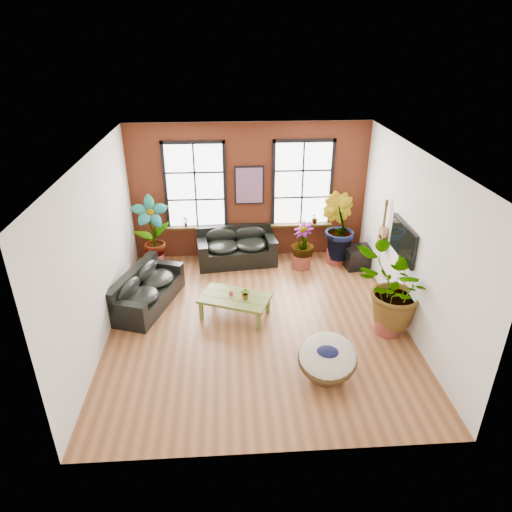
{
  "coord_description": "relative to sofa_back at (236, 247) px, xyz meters",
  "views": [
    {
      "loc": [
        -0.56,
        -7.83,
        5.46
      ],
      "look_at": [
        0.0,
        0.6,
        1.25
      ],
      "focal_mm": 32.0,
      "sensor_mm": 36.0,
      "label": 1
    }
  ],
  "objects": [
    {
      "name": "sill_plant_left",
      "position": [
        -1.29,
        0.3,
        0.62
      ],
      "size": [
        0.17,
        0.17,
        0.27
      ],
      "primitive_type": "imported",
      "rotation": [
        0.0,
        0.0,
        0.79
      ],
      "color": "#315215",
      "rests_on": "room"
    },
    {
      "name": "pot_right_wall",
      "position": [
        2.93,
        -3.31,
        -0.23
      ],
      "size": [
        0.54,
        0.54,
        0.37
      ],
      "rotation": [
        0.0,
        0.0,
        -0.06
      ],
      "color": "brown",
      "rests_on": "ground"
    },
    {
      "name": "floor_plant_mid",
      "position": [
        1.66,
        -0.41,
        0.26
      ],
      "size": [
        0.8,
        0.8,
        1.06
      ],
      "primitive_type": "imported",
      "rotation": [
        0.0,
        0.0,
        5.2
      ],
      "color": "#315215",
      "rests_on": "ground"
    },
    {
      "name": "sofa_back",
      "position": [
        0.0,
        0.0,
        0.0
      ],
      "size": [
        2.08,
        1.18,
        0.91
      ],
      "rotation": [
        0.0,
        0.0,
        0.11
      ],
      "color": "black",
      "rests_on": "ground"
    },
    {
      "name": "sofa_left",
      "position": [
        -2.03,
        -1.97,
        -0.05
      ],
      "size": [
        1.45,
        2.2,
        0.8
      ],
      "rotation": [
        0.0,
        0.0,
        1.25
      ],
      "color": "black",
      "rests_on": "ground"
    },
    {
      "name": "tv_wall_unit",
      "position": [
        3.3,
        -2.24,
        1.13
      ],
      "size": [
        0.13,
        1.86,
        1.2
      ],
      "color": "black",
      "rests_on": "room"
    },
    {
      "name": "floor_plant_back_right",
      "position": [
        2.56,
        -0.18,
        0.57
      ],
      "size": [
        1.12,
        1.17,
        1.67
      ],
      "primitive_type": "imported",
      "rotation": [
        0.0,
        0.0,
        2.16
      ],
      "color": "#315215",
      "rests_on": "ground"
    },
    {
      "name": "pot_mid",
      "position": [
        1.64,
        -0.43,
        -0.24
      ],
      "size": [
        0.55,
        0.55,
        0.35
      ],
      "rotation": [
        0.0,
        0.0,
        0.14
      ],
      "color": "brown",
      "rests_on": "ground"
    },
    {
      "name": "pot_back_left",
      "position": [
        -2.1,
        -0.19,
        -0.23
      ],
      "size": [
        0.58,
        0.58,
        0.36
      ],
      "rotation": [
        0.0,
        0.0,
        0.2
      ],
      "color": "brown",
      "rests_on": "ground"
    },
    {
      "name": "floor_plant_back_left",
      "position": [
        -2.07,
        -0.16,
        0.59
      ],
      "size": [
        1.04,
        0.84,
        1.71
      ],
      "primitive_type": "imported",
      "rotation": [
        0.0,
        0.0,
        0.29
      ],
      "color": "#315215",
      "rests_on": "ground"
    },
    {
      "name": "poster",
      "position": [
        0.36,
        0.35,
        1.54
      ],
      "size": [
        0.74,
        0.06,
        0.98
      ],
      "color": "black",
      "rests_on": "room"
    },
    {
      "name": "coffee_table",
      "position": [
        -0.1,
        -2.52,
        -0.01
      ],
      "size": [
        1.63,
        1.29,
        0.55
      ],
      "rotation": [
        0.0,
        0.0,
        -0.38
      ],
      "color": "#516022",
      "rests_on": "ground"
    },
    {
      "name": "room",
      "position": [
        0.36,
        -2.69,
        1.33
      ],
      "size": [
        6.04,
        6.54,
        3.54
      ],
      "color": "brown",
      "rests_on": "ground"
    },
    {
      "name": "papasan_chair",
      "position": [
        1.44,
        -4.54,
        -0.02
      ],
      "size": [
        1.27,
        1.28,
        0.77
      ],
      "rotation": [
        0.0,
        0.0,
        -0.29
      ],
      "color": "#432E18",
      "rests_on": "ground"
    },
    {
      "name": "table_plant",
      "position": [
        0.13,
        -2.6,
        0.17
      ],
      "size": [
        0.26,
        0.24,
        0.24
      ],
      "primitive_type": "imported",
      "rotation": [
        0.0,
        0.0,
        -0.27
      ],
      "color": "#315215",
      "rests_on": "coffee_table"
    },
    {
      "name": "pot_back_right",
      "position": [
        2.58,
        -0.22,
        -0.23
      ],
      "size": [
        0.63,
        0.63,
        0.36
      ],
      "rotation": [
        0.0,
        0.0,
        0.33
      ],
      "color": "brown",
      "rests_on": "ground"
    },
    {
      "name": "floor_plant_right_wall",
      "position": [
        2.97,
        -3.3,
        0.56
      ],
      "size": [
        1.8,
        1.69,
        1.62
      ],
      "primitive_type": "imported",
      "rotation": [
        0.0,
        0.0,
        3.49
      ],
      "color": "#315215",
      "rests_on": "ground"
    },
    {
      "name": "media_box",
      "position": [
        3.07,
        -0.52,
        -0.14
      ],
      "size": [
        0.72,
        0.63,
        0.55
      ],
      "rotation": [
        0.0,
        0.0,
        0.13
      ],
      "color": "black",
      "rests_on": "ground"
    },
    {
      "name": "sill_plant_right",
      "position": [
        2.06,
        0.3,
        0.62
      ],
      "size": [
        0.19,
        0.19,
        0.27
      ],
      "primitive_type": "imported",
      "rotation": [
        0.0,
        0.0,
        3.49
      ],
      "color": "#315215",
      "rests_on": "room"
    }
  ]
}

